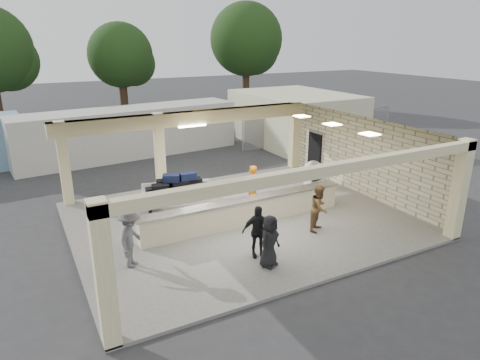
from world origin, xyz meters
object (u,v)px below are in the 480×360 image
luggage_cart (177,192)px  baggage_handler (252,186)px  passenger_b (257,231)px  drum_fan (314,172)px  car_white_b (276,120)px  car_dark (192,121)px  passenger_c (131,238)px  passenger_a (319,208)px  passenger_d (270,241)px  container_white (130,132)px  car_white_a (257,122)px  baggage_counter (246,211)px

luggage_cart → baggage_handler: bearing=-0.1°
passenger_b → drum_fan: bearing=53.9°
car_white_b → car_dark: bearing=92.1°
baggage_handler → car_dark: size_ratio=0.37×
passenger_b → baggage_handler: bearing=77.4°
passenger_c → car_white_b: passenger_c is taller
drum_fan → car_dark: size_ratio=0.23×
drum_fan → passenger_a: (-2.93, -4.15, 0.25)m
baggage_handler → car_dark: baggage_handler is taller
passenger_d → car_white_b: (11.32, 17.33, -0.21)m
drum_fan → container_white: (-6.12, 9.56, 0.71)m
passenger_a → car_dark: size_ratio=0.36×
car_white_b → passenger_c: bearing=157.9°
car_white_a → car_white_b: car_white_a is taller
container_white → passenger_c: bearing=-110.2°
passenger_a → passenger_c: passenger_c is taller
baggage_handler → car_white_b: baggage_handler is taller
baggage_counter → passenger_d: (-0.85, -3.04, 0.32)m
passenger_b → car_white_a: passenger_b is taller
passenger_b → passenger_c: bearing=176.0°
passenger_d → passenger_b: bearing=66.0°
passenger_a → passenger_b: passenger_a is taller
passenger_c → car_dark: passenger_c is taller
passenger_a → car_white_a: passenger_a is taller
car_white_b → container_white: (-11.62, -2.28, 0.70)m
passenger_c → luggage_cart: bearing=-5.2°
passenger_c → baggage_handler: bearing=-32.2°
drum_fan → container_white: bearing=138.9°
baggage_counter → car_white_b: (10.47, 14.30, 0.11)m
passenger_d → car_dark: (5.40, 19.48, -0.13)m
car_dark → baggage_handler: bearing=176.7°
car_dark → container_white: size_ratio=0.36×
baggage_counter → passenger_c: 4.64m
passenger_d → car_dark: size_ratio=0.35×
luggage_cart → car_white_a: bearing=63.4°
baggage_counter → luggage_cart: luggage_cart is taller
baggage_handler → passenger_b: bearing=6.4°
passenger_d → baggage_handler: bearing=42.4°
luggage_cart → car_white_a: 16.03m
passenger_c → car_dark: bearing=6.2°
baggage_handler → car_white_b: 15.97m
passenger_d → container_white: 15.06m
drum_fan → car_white_b: (5.49, 11.84, 0.01)m
luggage_cart → passenger_b: passenger_b is taller
passenger_d → car_dark: bearing=50.1°
passenger_c → baggage_counter: bearing=-42.7°
car_white_b → passenger_d: bearing=168.9°
passenger_d → car_white_b: size_ratio=0.37×
drum_fan → car_white_a: (3.75, 11.76, 0.06)m
drum_fan → container_white: 11.38m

